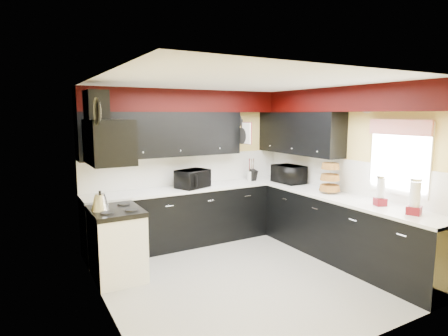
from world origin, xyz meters
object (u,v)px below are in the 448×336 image
toaster_oven (193,179)px  microwave (289,174)px  kettle (100,202)px  knife_block (253,175)px  utensil_crock (251,176)px

toaster_oven → microwave: 1.67m
toaster_oven → kettle: bearing=-178.2°
knife_block → utensil_crock: bearing=80.5°
knife_block → kettle: (-2.78, -0.71, -0.02)m
utensil_crock → kettle: (-2.78, -0.76, 0.00)m
utensil_crock → knife_block: (0.00, -0.05, 0.02)m
microwave → kettle: bearing=92.2°
microwave → utensil_crock: bearing=36.7°
toaster_oven → knife_block: toaster_oven is taller
microwave → knife_block: bearing=39.5°
utensil_crock → microwave: bearing=-51.4°
toaster_oven → microwave: bearing=-35.9°
toaster_oven → knife_block: size_ratio=2.51×
knife_block → kettle: size_ratio=0.88×
kettle → toaster_oven: bearing=22.7°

